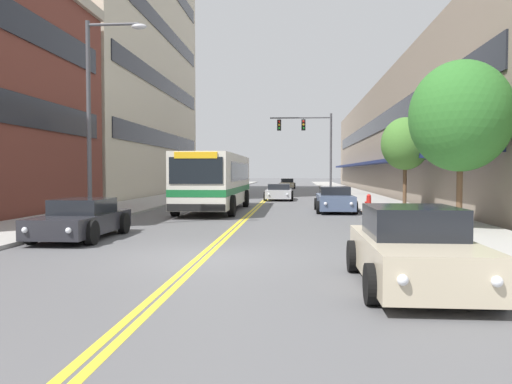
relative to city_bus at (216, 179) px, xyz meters
name	(u,v)px	position (x,y,z in m)	size (l,w,h in m)	color
ground_plane	(273,193)	(2.03, 22.32, -1.69)	(240.00, 240.00, 0.00)	#565659
sidewalk_left	(198,192)	(-5.42, 22.32, -1.63)	(3.90, 106.00, 0.12)	#9E9B96
sidewalk_right	(349,193)	(9.48, 22.32, -1.63)	(3.90, 106.00, 0.12)	#9E9B96
centre_line	(273,193)	(2.03, 22.32, -1.68)	(0.34, 106.00, 0.01)	yellow
office_tower_left	(99,30)	(-13.62, 18.06, 13.28)	(12.08, 28.35, 29.92)	beige
storefront_row_right	(415,140)	(15.66, 22.32, 3.45)	(9.10, 68.00, 10.28)	gray
city_bus	(216,179)	(0.00, 0.00, 0.00)	(2.96, 10.76, 2.97)	silver
car_charcoal_parked_left_near	(82,220)	(-2.37, -11.58, -1.10)	(2.00, 4.42, 1.23)	#232328
car_dark_grey_parked_left_mid	(223,188)	(-2.33, 18.21, -1.06)	(2.11, 4.74, 1.35)	#38383D
car_champagne_parked_right_foreground	(413,250)	(6.39, -17.45, -1.03)	(2.06, 4.29, 1.44)	beige
car_slate_blue_parked_right_mid	(335,200)	(6.30, -0.45, -1.07)	(2.00, 4.65, 1.31)	#475675
car_beige_moving_lead	(287,184)	(3.23, 36.84, -1.09)	(2.04, 4.63, 1.26)	#BCAD89
car_silver_moving_second	(279,192)	(3.05, 10.40, -1.12)	(2.10, 4.61, 1.19)	#B7B7BC
traffic_signal_mast	(311,138)	(5.54, 15.90, 3.25)	(5.22, 0.38, 7.00)	#47474C
street_lamp_left_near	(97,105)	(-2.95, -8.80, 2.82)	(2.27, 0.28, 7.55)	#47474C
street_tree_right_near	(461,116)	(9.90, -8.91, 2.29)	(3.46, 3.46, 5.76)	brown
street_tree_right_mid	(405,144)	(10.09, 0.60, 1.88)	(2.54, 2.54, 4.86)	brown
fire_hydrant	(369,202)	(7.97, -0.95, -1.15)	(0.32, 0.24, 0.83)	red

